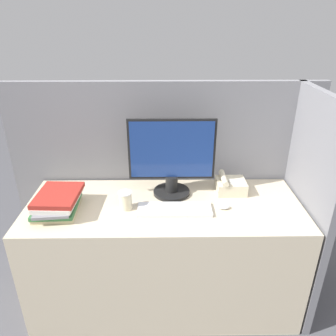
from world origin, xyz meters
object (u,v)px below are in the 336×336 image
at_px(desk_telephone, 230,185).
at_px(coffee_cup, 125,200).
at_px(mouse, 224,207).
at_px(monitor, 172,160).
at_px(book_stack, 57,202).
at_px(keyboard, 174,210).

bearing_deg(desk_telephone, coffee_cup, -163.34).
relative_size(mouse, desk_telephone, 0.37).
xyz_separation_m(monitor, book_stack, (-0.66, -0.20, -0.17)).
distance_m(coffee_cup, book_stack, 0.39).
relative_size(keyboard, book_stack, 1.33).
bearing_deg(desk_telephone, monitor, -177.40).
xyz_separation_m(keyboard, mouse, (0.29, 0.02, 0.00)).
bearing_deg(coffee_cup, monitor, 32.94).
bearing_deg(book_stack, keyboard, -0.94).
relative_size(monitor, desk_telephone, 2.88).
distance_m(monitor, mouse, 0.41).
bearing_deg(coffee_cup, desk_telephone, 16.66).
distance_m(keyboard, book_stack, 0.67).
bearing_deg(mouse, book_stack, -179.29).
bearing_deg(mouse, monitor, 148.33).
bearing_deg(coffee_cup, book_stack, -176.73).
distance_m(book_stack, desk_telephone, 1.05).
bearing_deg(keyboard, desk_telephone, 32.04).
xyz_separation_m(coffee_cup, book_stack, (-0.39, -0.02, 0.00)).
relative_size(book_stack, desk_telephone, 1.77).
height_order(mouse, desk_telephone, desk_telephone).
distance_m(monitor, book_stack, 0.71).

